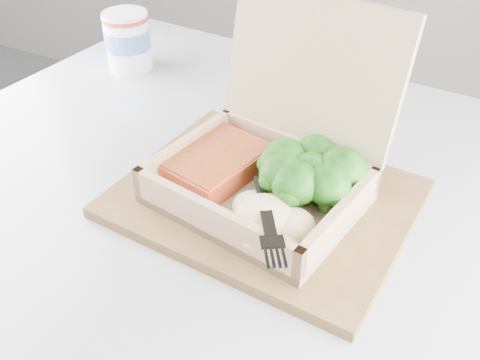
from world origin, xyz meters
The scene contains 9 objects.
cafe_table centered at (0.56, 0.58, 0.57)m, with size 0.95×0.95×0.76m.
serving_tray centered at (0.62, 0.63, 0.77)m, with size 0.32×0.26×0.01m, color brown.
takeout_container centered at (0.62, 0.65, 0.83)m, with size 0.25×0.24×0.20m.
salmon_fillet centered at (0.55, 0.63, 0.80)m, with size 0.09×0.12×0.03m, color #EF552E.
broccoli_pile centered at (0.66, 0.64, 0.81)m, with size 0.12×0.12×0.04m, color #2F7F1C, non-canonical shape.
mashed_potatoes centered at (0.64, 0.56, 0.80)m, with size 0.10×0.09×0.03m, color beige.
plastic_fork centered at (0.63, 0.58, 0.82)m, with size 0.10×0.15×0.02m.
paper_cup centered at (0.26, 0.85, 0.81)m, with size 0.08×0.08×0.10m.
receipt centered at (0.63, 0.80, 0.76)m, with size 0.07×0.13×0.00m, color white.
Camera 1 is at (0.82, 0.19, 1.16)m, focal length 40.00 mm.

